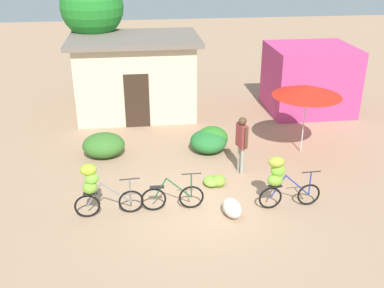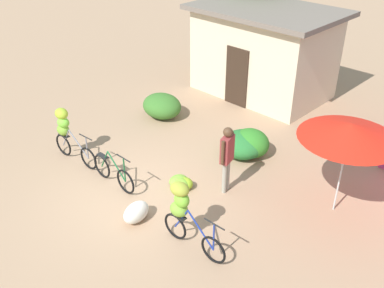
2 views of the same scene
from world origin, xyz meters
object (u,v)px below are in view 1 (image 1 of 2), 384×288
(building_low, at_px, (136,76))
(bicycle_near_pile, at_px, (173,197))
(bicycle_center_loaded, at_px, (280,178))
(tree_behind_building, at_px, (92,8))
(produce_sack, at_px, (232,208))
(shop_pink, at_px, (309,79))
(person_vendor, at_px, (242,139))
(banana_pile_on_ground, at_px, (215,181))
(bicycle_leftmost, at_px, (96,186))
(market_umbrella, at_px, (307,90))

(building_low, distance_m, bicycle_near_pile, 7.39)
(bicycle_center_loaded, bearing_deg, building_low, 115.16)
(tree_behind_building, xyz_separation_m, produce_sack, (3.82, -9.19, -3.69))
(building_low, height_order, shop_pink, building_low)
(bicycle_center_loaded, distance_m, person_vendor, 2.08)
(bicycle_near_pile, bearing_deg, building_low, 96.24)
(tree_behind_building, height_order, bicycle_center_loaded, tree_behind_building)
(building_low, height_order, tree_behind_building, tree_behind_building)
(building_low, bearing_deg, banana_pile_on_ground, -71.19)
(bicycle_near_pile, bearing_deg, bicycle_leftmost, -177.79)
(shop_pink, bearing_deg, person_vendor, -127.57)
(market_umbrella, relative_size, bicycle_leftmost, 1.32)
(banana_pile_on_ground, bearing_deg, bicycle_leftmost, -159.95)
(bicycle_center_loaded, relative_size, person_vendor, 0.94)
(shop_pink, height_order, produce_sack, shop_pink)
(market_umbrella, relative_size, produce_sack, 3.25)
(shop_pink, distance_m, person_vendor, 6.36)
(bicycle_near_pile, height_order, produce_sack, bicycle_near_pile)
(tree_behind_building, distance_m, banana_pile_on_ground, 9.25)
(bicycle_leftmost, bearing_deg, banana_pile_on_ground, 20.05)
(bicycle_center_loaded, distance_m, produce_sack, 1.45)
(shop_pink, relative_size, person_vendor, 1.81)
(market_umbrella, xyz_separation_m, bicycle_center_loaded, (-1.75, -3.18, -1.22))
(bicycle_leftmost, height_order, produce_sack, bicycle_leftmost)
(bicycle_near_pile, distance_m, produce_sack, 1.54)
(building_low, height_order, produce_sack, building_low)
(shop_pink, xyz_separation_m, bicycle_leftmost, (-7.94, -6.88, -0.44))
(bicycle_leftmost, xyz_separation_m, produce_sack, (3.34, -0.41, -0.64))
(bicycle_center_loaded, bearing_deg, shop_pink, 64.70)
(bicycle_near_pile, xyz_separation_m, banana_pile_on_ground, (1.30, 1.09, -0.22))
(market_umbrella, bearing_deg, bicycle_center_loaded, -118.76)
(market_umbrella, relative_size, banana_pile_on_ground, 3.38)
(bicycle_leftmost, distance_m, bicycle_center_loaded, 4.61)
(tree_behind_building, xyz_separation_m, bicycle_leftmost, (0.47, -8.77, -3.05))
(bicycle_near_pile, xyz_separation_m, bicycle_center_loaded, (2.72, -0.24, 0.51))
(building_low, height_order, bicycle_leftmost, building_low)
(market_umbrella, relative_size, bicycle_near_pile, 1.40)
(produce_sack, bearing_deg, market_umbrella, 48.70)
(market_umbrella, bearing_deg, shop_pink, 67.72)
(market_umbrella, height_order, bicycle_leftmost, market_umbrella)
(market_umbrella, height_order, bicycle_near_pile, market_umbrella)
(produce_sack, bearing_deg, person_vendor, 72.28)
(person_vendor, bearing_deg, banana_pile_on_ground, -142.27)
(produce_sack, bearing_deg, bicycle_leftmost, 172.97)
(market_umbrella, bearing_deg, person_vendor, -152.71)
(building_low, height_order, bicycle_center_loaded, building_low)
(bicycle_leftmost, xyz_separation_m, banana_pile_on_ground, (3.19, 1.16, -0.72))
(bicycle_near_pile, bearing_deg, tree_behind_building, 105.18)
(bicycle_leftmost, bearing_deg, person_vendor, 24.34)
(building_low, bearing_deg, produce_sack, -73.80)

